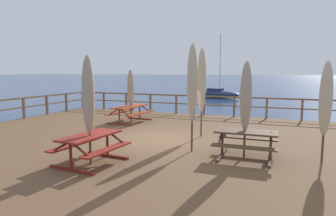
{
  "coord_description": "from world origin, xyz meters",
  "views": [
    {
      "loc": [
        4.22,
        -9.34,
        3.19
      ],
      "look_at": [
        0.0,
        0.96,
        1.8
      ],
      "focal_mm": 31.19,
      "sensor_mm": 36.0,
      "label": 1
    }
  ],
  "objects": [
    {
      "name": "patio_umbrella_short_front",
      "position": [
        -0.43,
        -3.31,
        2.59
      ],
      "size": [
        0.32,
        0.32,
        2.81
      ],
      "color": "#4C3828",
      "rests_on": "wooden_deck"
    },
    {
      "name": "patio_umbrella_tall_mid_left",
      "position": [
        5.14,
        -1.01,
        2.5
      ],
      "size": [
        0.32,
        0.32,
        2.67
      ],
      "color": "#4C3828",
      "rests_on": "wooden_deck"
    },
    {
      "name": "railing_waterside_far",
      "position": [
        -0.0,
        6.24,
        1.54
      ],
      "size": [
        16.57,
        0.1,
        1.09
      ],
      "color": "brown",
      "rests_on": "wooden_deck"
    },
    {
      "name": "sailboat_distant",
      "position": [
        -3.85,
        26.63,
        0.51
      ],
      "size": [
        6.23,
        3.41,
        7.72
      ],
      "color": "navy",
      "rests_on": "ground"
    },
    {
      "name": "patio_umbrella_tall_mid_right",
      "position": [
        3.18,
        -1.15,
        2.51
      ],
      "size": [
        0.32,
        0.32,
        2.68
      ],
      "color": "#4C3828",
      "rests_on": "wooden_deck"
    },
    {
      "name": "picnic_table_mid_right",
      "position": [
        3.22,
        -1.22,
        1.35
      ],
      "size": [
        1.7,
        1.44,
        0.78
      ],
      "color": "brown",
      "rests_on": "wooden_deck"
    },
    {
      "name": "picnic_table_front_right",
      "position": [
        -0.47,
        -3.24,
        1.35
      ],
      "size": [
        1.53,
        1.85,
        0.78
      ],
      "color": "maroon",
      "rests_on": "wooden_deck"
    },
    {
      "name": "patio_umbrella_short_mid",
      "position": [
        1.32,
        0.98,
        2.86
      ],
      "size": [
        0.32,
        0.32,
        3.24
      ],
      "color": "#4C3828",
      "rests_on": "wooden_deck"
    },
    {
      "name": "picnic_table_mid_left",
      "position": [
        -2.69,
        2.73,
        1.37
      ],
      "size": [
        1.5,
        2.22,
        0.78
      ],
      "color": "#993819",
      "rests_on": "wooden_deck"
    },
    {
      "name": "patio_umbrella_tall_back_left",
      "position": [
        -2.63,
        2.73,
        2.39
      ],
      "size": [
        0.32,
        0.32,
        2.5
      ],
      "color": "#4C3828",
      "rests_on": "wooden_deck"
    },
    {
      "name": "ground_plane",
      "position": [
        0.0,
        0.0,
        0.0
      ],
      "size": [
        600.0,
        600.0,
        0.0
      ],
      "primitive_type": "plane",
      "color": "navy"
    },
    {
      "name": "patio_umbrella_tall_front",
      "position": [
        1.63,
        -1.12,
        2.84
      ],
      "size": [
        0.32,
        0.32,
        3.21
      ],
      "color": "#4C3828",
      "rests_on": "wooden_deck"
    },
    {
      "name": "wooden_deck",
      "position": [
        0.0,
        0.0,
        0.4
      ],
      "size": [
        16.77,
        12.77,
        0.8
      ],
      "primitive_type": "cube",
      "color": "brown",
      "rests_on": "ground"
    }
  ]
}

